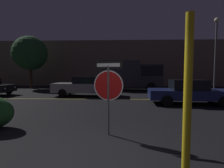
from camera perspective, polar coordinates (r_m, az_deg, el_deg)
ground_plane at (r=3.81m, az=-10.33°, el=-24.80°), size 260.00×260.00×0.00m
road_center_stripe at (r=11.80m, az=-1.40°, el=-4.97°), size 43.60×0.12×0.01m
stop_sign at (r=5.00m, az=-1.19°, el=-0.27°), size 0.85×0.21×2.14m
yellow_pole_right at (r=3.07m, az=23.45°, el=-4.81°), size 0.13×0.13×2.76m
passing_car_2 at (r=13.45m, az=-8.58°, el=-0.76°), size 4.98×2.03×1.47m
passing_car_3 at (r=10.91m, az=23.97°, el=-2.38°), size 4.82×2.18×1.40m
delivery_truck at (r=17.85m, az=6.89°, el=3.25°), size 5.97×2.44×2.94m
street_lamp at (r=19.71m, az=30.80°, el=11.01°), size 0.44×0.44×6.96m
tree_0 at (r=21.52m, az=-25.18°, el=9.07°), size 3.74×3.74×5.78m
building_backdrop at (r=25.37m, az=-2.91°, el=6.53°), size 39.21×4.70×5.97m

